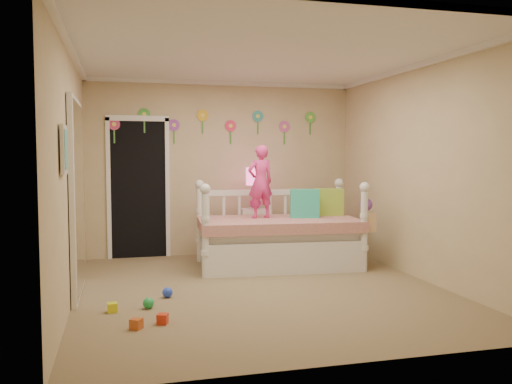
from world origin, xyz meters
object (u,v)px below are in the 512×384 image
object	(u,v)px
child	(260,182)
table_lamp	(255,181)
nightstand	(255,233)
daybed	(278,223)

from	to	relation	value
child	table_lamp	world-z (taller)	child
nightstand	table_lamp	world-z (taller)	table_lamp
child	nightstand	size ratio (longest dim) A/B	1.37
child	table_lamp	bearing A→B (deg)	-107.52
daybed	table_lamp	bearing A→B (deg)	105.06
daybed	child	size ratio (longest dim) A/B	2.20
child	nightstand	xyz separation A→B (m)	(0.09, 0.61, -0.78)
nightstand	table_lamp	bearing A→B (deg)	2.43
child	table_lamp	size ratio (longest dim) A/B	1.63
nightstand	table_lamp	distance (m)	0.76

